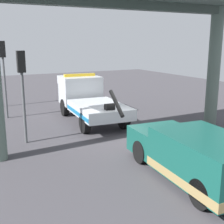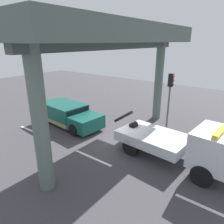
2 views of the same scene
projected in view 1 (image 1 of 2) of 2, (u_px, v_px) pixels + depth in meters
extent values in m
cube|color=#423F44|center=(123.00, 140.00, 13.97)|extent=(60.00, 40.00, 0.10)
cube|color=silver|center=(166.00, 131.00, 15.07)|extent=(2.60, 0.16, 0.01)
cube|color=silver|center=(110.00, 108.00, 20.24)|extent=(2.60, 0.16, 0.01)
cube|color=silver|center=(99.00, 109.00, 15.71)|extent=(4.02, 2.70, 0.55)
cube|color=silver|center=(80.00, 90.00, 18.57)|extent=(2.23, 2.46, 1.65)
cube|color=black|center=(77.00, 83.00, 19.04)|extent=(0.24, 2.21, 0.66)
cube|color=#196B9E|center=(77.00, 113.00, 15.27)|extent=(3.64, 0.31, 0.20)
cylinder|color=black|center=(116.00, 103.00, 13.58)|extent=(1.42, 0.29, 1.07)
cylinder|color=black|center=(110.00, 107.00, 14.38)|extent=(0.39, 0.48, 0.36)
cube|color=yellow|center=(80.00, 75.00, 18.36)|extent=(0.39, 1.93, 0.16)
cylinder|color=black|center=(65.00, 107.00, 18.21)|extent=(1.02, 0.40, 1.00)
cylinder|color=black|center=(97.00, 105.00, 19.01)|extent=(1.02, 0.40, 1.00)
cylinder|color=black|center=(85.00, 123.00, 14.72)|extent=(1.02, 0.40, 1.00)
cylinder|color=black|center=(124.00, 119.00, 15.52)|extent=(1.02, 0.40, 1.00)
cube|color=#145147|center=(208.00, 159.00, 9.17)|extent=(3.62, 2.47, 1.35)
cube|color=#145147|center=(162.00, 140.00, 11.54)|extent=(1.89, 2.24, 0.95)
cube|color=black|center=(175.00, 134.00, 10.67)|extent=(0.21, 1.93, 0.59)
cube|color=#9E8451|center=(207.00, 174.00, 9.28)|extent=(3.64, 2.49, 0.28)
cylinder|color=black|center=(141.00, 152.00, 11.10)|extent=(0.86, 0.35, 0.84)
cylinder|color=black|center=(184.00, 145.00, 11.83)|extent=(0.86, 0.35, 0.84)
cylinder|color=black|center=(202.00, 193.00, 8.06)|extent=(0.86, 0.35, 0.84)
cylinder|color=#596B60|center=(214.00, 68.00, 15.71)|extent=(0.64, 0.64, 6.04)
cube|color=#3E4A43|center=(124.00, 5.00, 12.63)|extent=(0.50, 12.41, 0.36)
cylinder|color=#515456|center=(24.00, 108.00, 13.06)|extent=(0.12, 0.12, 3.09)
cube|color=black|center=(21.00, 62.00, 12.61)|extent=(0.28, 0.32, 0.90)
sphere|color=red|center=(20.00, 54.00, 12.68)|extent=(0.18, 0.18, 0.18)
sphere|color=#3A2D06|center=(20.00, 61.00, 12.75)|extent=(0.18, 0.18, 0.18)
sphere|color=black|center=(21.00, 69.00, 12.82)|extent=(0.18, 0.18, 0.18)
cylinder|color=#515456|center=(5.00, 88.00, 17.33)|extent=(0.12, 0.12, 3.50)
cube|color=black|center=(2.00, 49.00, 16.83)|extent=(0.28, 0.32, 0.90)
sphere|color=red|center=(1.00, 44.00, 16.90)|extent=(0.18, 0.18, 0.18)
sphere|color=#3A2D06|center=(2.00, 49.00, 16.97)|extent=(0.18, 0.18, 0.18)
sphere|color=black|center=(2.00, 55.00, 17.04)|extent=(0.18, 0.18, 0.18)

